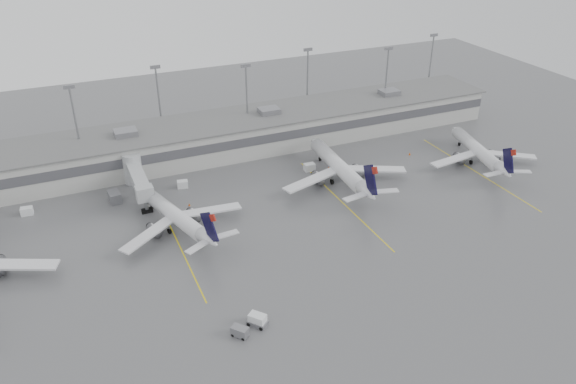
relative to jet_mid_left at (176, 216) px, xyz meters
name	(u,v)px	position (x,y,z in m)	size (l,w,h in m)	color
ground	(317,290)	(16.41, -27.41, -2.92)	(260.00, 260.00, 0.00)	#4D4D50
terminal	(212,137)	(16.40, 30.57, 1.25)	(152.00, 17.00, 9.45)	#A8A8A3
light_masts	(203,99)	(16.41, 36.34, 9.11)	(142.40, 8.00, 20.60)	gray
jet_bridge_right	(136,175)	(-4.09, 18.31, 0.95)	(4.00, 17.20, 7.00)	#9C9EA1
stand_markings	(264,219)	(16.41, -3.41, -2.91)	(105.25, 40.00, 0.01)	yellow
jet_mid_left	(176,216)	(0.00, 0.00, 0.00)	(24.79, 28.21, 9.39)	silver
jet_mid_right	(341,168)	(37.99, 4.84, 0.38)	(29.25, 32.84, 10.62)	silver
jet_far_right	(480,151)	(72.51, 0.15, 0.04)	(25.51, 28.93, 9.51)	silver
baggage_tug	(257,321)	(4.55, -31.22, -2.18)	(3.27, 3.40, 1.89)	white
baggage_cart	(240,331)	(1.35, -32.42, -2.09)	(2.68, 2.80, 1.59)	slate
gse_uld_a	(27,211)	(-26.29, 17.22, -2.11)	(2.27, 1.51, 1.61)	white
gse_uld_b	(183,184)	(5.12, 16.02, -2.11)	(2.28, 1.52, 1.61)	white
gse_uld_c	(309,167)	(34.00, 12.41, -2.06)	(2.43, 1.62, 1.72)	white
gse_loader	(114,197)	(-9.38, 15.62, -1.81)	(2.21, 3.53, 2.21)	slate
cone_b	(189,204)	(4.34, 7.67, -2.60)	(0.40, 0.40, 0.63)	#E15504
cone_c	(329,168)	(38.38, 11.22, -2.52)	(0.50, 0.50, 0.79)	#E15504
cone_d	(410,154)	(60.13, 10.23, -2.54)	(0.48, 0.48, 0.76)	#E15504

